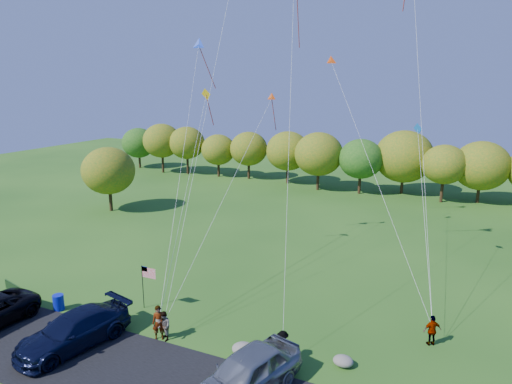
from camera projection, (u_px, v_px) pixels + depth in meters
ground at (195, 339)px, 24.78m from camera, size 140.00×140.00×0.00m
asphalt_lane at (149, 381)px, 21.24m from camera, size 44.00×6.00×0.06m
treeline at (357, 158)px, 55.39m from camera, size 76.58×27.63×8.03m
minivan_navy at (74, 331)px, 23.82m from camera, size 3.82×6.51×1.77m
minivan_silver at (246, 374)px, 20.07m from camera, size 3.96×6.33×2.01m
flyer_a at (159, 323)px, 24.56m from camera, size 0.84×0.78×1.93m
flyer_b at (164, 326)px, 24.49m from camera, size 1.01×0.98×1.64m
flyer_c at (283, 346)px, 22.64m from camera, size 1.09×0.68×1.63m
flyer_d at (432, 330)px, 24.03m from camera, size 1.05×0.88×1.69m
park_bench at (15, 290)px, 29.23m from camera, size 1.99×0.77×1.11m
trash_barrel at (59, 302)px, 27.84m from camera, size 0.65×0.65×0.97m
flag_assembly at (146, 277)px, 27.59m from camera, size 1.03×0.67×2.79m
boulder_near at (244, 350)px, 23.19m from camera, size 1.32×1.04×0.66m
boulder_far at (343, 361)px, 22.35m from camera, size 1.01×0.84×0.53m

